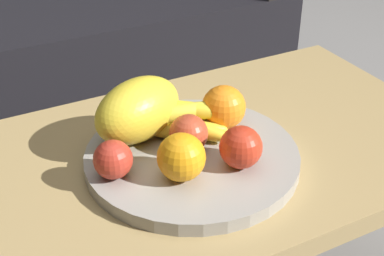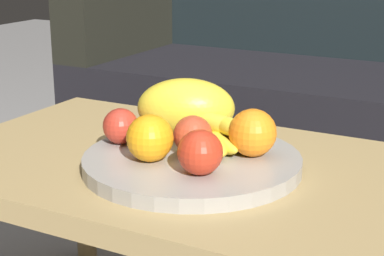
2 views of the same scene
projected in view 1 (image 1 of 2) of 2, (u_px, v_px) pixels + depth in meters
name	position (u px, v px, depth m)	size (l,w,h in m)	color
coffee_table	(193.00, 174.00, 1.05)	(1.04, 0.57, 0.42)	tan
couch	(25.00, 26.00, 1.86)	(1.70, 0.70, 0.90)	black
fruit_bowl	(192.00, 158.00, 0.98)	(0.38, 0.38, 0.03)	#9C978F
melon_large_front	(138.00, 110.00, 0.99)	(0.18, 0.11, 0.11)	yellow
orange_front	(224.00, 107.00, 1.03)	(0.08, 0.08, 0.08)	orange
orange_left	(181.00, 157.00, 0.89)	(0.08, 0.08, 0.08)	orange
apple_front	(241.00, 147.00, 0.92)	(0.07, 0.07, 0.07)	red
apple_left	(189.00, 134.00, 0.96)	(0.07, 0.07, 0.07)	#B23F25
apple_right	(113.00, 160.00, 0.90)	(0.07, 0.07, 0.07)	#B63122
banana_bunch	(187.00, 120.00, 1.02)	(0.17, 0.16, 0.06)	gold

